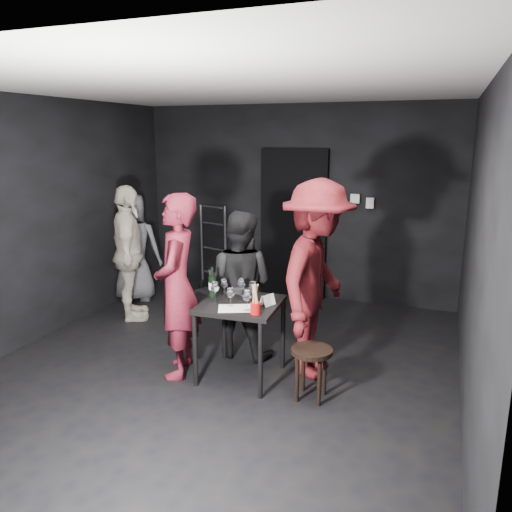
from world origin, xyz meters
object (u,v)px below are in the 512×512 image
at_px(hand_truck, 213,276).
at_px(stool, 312,358).
at_px(woman_black, 239,283).
at_px(server_red, 176,271).
at_px(bystander_grey, 134,247).
at_px(wine_bottle, 212,286).
at_px(breadstick_cup, 255,300).
at_px(tasting_table, 240,313).
at_px(bystander_cream, 128,245).
at_px(man_maroon, 317,254).

relative_size(hand_truck, stool, 2.74).
height_order(stool, woman_black, woman_black).
bearing_deg(woman_black, server_red, 58.50).
xyz_separation_m(bystander_grey, wine_bottle, (1.98, -1.58, 0.11)).
bearing_deg(server_red, wine_bottle, 103.21).
distance_m(woman_black, bystander_grey, 2.37).
bearing_deg(woman_black, wine_bottle, 77.47).
bearing_deg(breadstick_cup, woman_black, 122.32).
relative_size(woman_black, bystander_grey, 1.04).
relative_size(tasting_table, stool, 1.60).
distance_m(woman_black, wine_bottle, 0.45).
bearing_deg(server_red, bystander_cream, -149.66).
relative_size(man_maroon, bystander_grey, 1.57).
distance_m(bystander_cream, breadstick_cup, 2.45).
relative_size(hand_truck, bystander_cream, 0.67).
bearing_deg(bystander_grey, stool, 130.91).
bearing_deg(breadstick_cup, stool, 7.79).
xyz_separation_m(hand_truck, bystander_grey, (-0.85, -0.73, 0.53)).
relative_size(server_red, bystander_grey, 1.36).
bearing_deg(bystander_cream, wine_bottle, -153.70).
distance_m(woman_black, bystander_cream, 1.77).
distance_m(bystander_cream, bystander_grey, 0.79).
bearing_deg(bystander_grey, hand_truck, -157.61).
height_order(tasting_table, bystander_cream, bystander_cream).
relative_size(stool, bystander_grey, 0.31).
xyz_separation_m(hand_truck, breadstick_cup, (1.67, -2.59, 0.65)).
bearing_deg(bystander_grey, man_maroon, 137.79).
bearing_deg(breadstick_cup, bystander_grey, 143.66).
bearing_deg(stool, server_red, 178.78).
height_order(hand_truck, tasting_table, hand_truck).
xyz_separation_m(tasting_table, bystander_cream, (-1.90, 0.97, 0.30)).
relative_size(tasting_table, bystander_grey, 0.49).
height_order(man_maroon, wine_bottle, man_maroon).
bearing_deg(stool, bystander_grey, 149.38).
relative_size(stool, man_maroon, 0.20).
distance_m(hand_truck, server_red, 2.75).
xyz_separation_m(server_red, man_maroon, (1.23, 0.48, 0.16)).
bearing_deg(hand_truck, breadstick_cup, -38.97).
height_order(bystander_cream, wine_bottle, bystander_cream).
bearing_deg(woman_black, stool, 146.31).
height_order(server_red, woman_black, server_red).
height_order(woman_black, wine_bottle, woman_black).
height_order(bystander_grey, breadstick_cup, bystander_grey).
bearing_deg(man_maroon, wine_bottle, 110.77).
bearing_deg(woman_black, hand_truck, -56.47).
distance_m(tasting_table, bystander_grey, 2.81).
bearing_deg(hand_truck, bystander_grey, -120.98).
bearing_deg(tasting_table, man_maroon, 28.10).
height_order(bystander_cream, bystander_grey, bystander_cream).
distance_m(hand_truck, tasting_table, 2.80).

